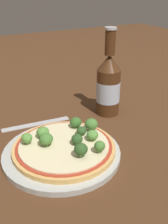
% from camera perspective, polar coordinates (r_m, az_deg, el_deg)
% --- Properties ---
extents(ground_plane, '(3.00, 3.00, 0.00)m').
position_cam_1_polar(ground_plane, '(0.57, -4.84, -9.33)').
color(ground_plane, '#4C2D19').
extents(plate, '(0.25, 0.25, 0.01)m').
position_cam_1_polar(plate, '(0.57, -4.54, -8.56)').
color(plate, '#B2B7B2').
rests_on(plate, ground_plane).
extents(pizza, '(0.22, 0.22, 0.01)m').
position_cam_1_polar(pizza, '(0.56, -4.50, -7.42)').
color(pizza, tan).
rests_on(pizza, plate).
extents(broccoli_floret_0, '(0.03, 0.03, 0.03)m').
position_cam_1_polar(broccoli_floret_0, '(0.61, -1.80, -2.26)').
color(broccoli_floret_0, '#6B8E51').
rests_on(broccoli_floret_0, pizza).
extents(broccoli_floret_1, '(0.02, 0.02, 0.02)m').
position_cam_1_polar(broccoli_floret_1, '(0.55, -1.53, -5.94)').
color(broccoli_floret_1, '#6B8E51').
rests_on(broccoli_floret_1, pizza).
extents(broccoli_floret_2, '(0.03, 0.03, 0.03)m').
position_cam_1_polar(broccoli_floret_2, '(0.51, -0.68, -8.14)').
color(broccoli_floret_2, '#6B8E51').
rests_on(broccoli_floret_2, pizza).
extents(broccoli_floret_3, '(0.03, 0.03, 0.03)m').
position_cam_1_polar(broccoli_floret_3, '(0.60, 1.60, -2.66)').
color(broccoli_floret_3, '#6B8E51').
rests_on(broccoli_floret_3, pizza).
extents(broccoli_floret_4, '(0.02, 0.02, 0.02)m').
position_cam_1_polar(broccoli_floret_4, '(0.56, -12.35, -5.59)').
color(broccoli_floret_4, '#6B8E51').
rests_on(broccoli_floret_4, pizza).
extents(broccoli_floret_5, '(0.03, 0.03, 0.02)m').
position_cam_1_polar(broccoli_floret_5, '(0.56, 1.84, -5.02)').
color(broccoli_floret_5, '#6B8E51').
rests_on(broccoli_floret_5, pizza).
extents(broccoli_floret_6, '(0.03, 0.03, 0.03)m').
position_cam_1_polar(broccoli_floret_6, '(0.58, -8.95, -4.39)').
color(broccoli_floret_6, '#6B8E51').
rests_on(broccoli_floret_6, pizza).
extents(broccoli_floret_7, '(0.02, 0.02, 0.03)m').
position_cam_1_polar(broccoli_floret_7, '(0.52, 3.42, -7.43)').
color(broccoli_floret_7, '#6B8E51').
rests_on(broccoli_floret_7, pizza).
extents(broccoli_floret_8, '(0.03, 0.03, 0.03)m').
position_cam_1_polar(broccoli_floret_8, '(0.55, -8.26, -5.85)').
color(broccoli_floret_8, '#6B8E51').
rests_on(broccoli_floret_8, pizza).
extents(broccoli_floret_9, '(0.02, 0.02, 0.02)m').
position_cam_1_polar(broccoli_floret_9, '(0.58, -0.54, -4.08)').
color(broccoli_floret_9, '#6B8E51').
rests_on(broccoli_floret_9, pizza).
extents(beer_bottle, '(0.06, 0.06, 0.23)m').
position_cam_1_polar(beer_bottle, '(0.71, 5.32, 5.96)').
color(beer_bottle, '#472814').
rests_on(beer_bottle, ground_plane).
extents(fork, '(0.04, 0.18, 0.00)m').
position_cam_1_polar(fork, '(0.69, -10.18, -2.50)').
color(fork, '#B2B2B7').
rests_on(fork, ground_plane).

